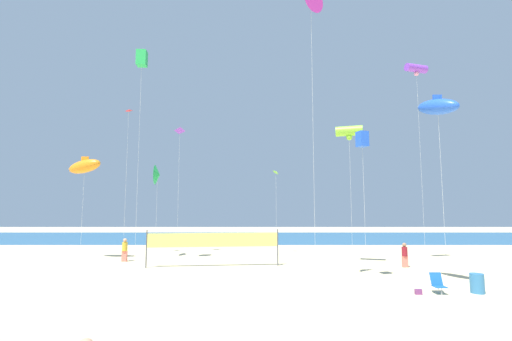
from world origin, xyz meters
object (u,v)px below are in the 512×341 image
(trash_barrel, at_px, (475,283))
(beach_handbag, at_px, (416,292))
(kite_violet_diamond, at_px, (178,131))
(beachgoer_maroon_shirt, at_px, (403,254))
(kite_lime_diamond, at_px, (275,174))
(kite_green_box, at_px, (140,59))
(kite_lime_tube, at_px, (347,132))
(volleyball_net, at_px, (212,241))
(kite_blue_inflatable, at_px, (436,107))
(kite_green_delta, at_px, (156,175))
(kite_violet_tube, at_px, (414,69))
(kite_magenta_delta, at_px, (309,2))
(folding_beach_chair, at_px, (436,282))
(beachgoer_mustard_shirt, at_px, (123,249))
(kite_blue_box, at_px, (360,140))
(kite_orange_inflatable, at_px, (83,166))
(kite_red_diamond, at_px, (127,114))

(trash_barrel, distance_m, beach_handbag, 2.79)
(kite_violet_diamond, bearing_deg, beachgoer_maroon_shirt, -21.22)
(kite_lime_diamond, bearing_deg, kite_green_box, -149.08)
(kite_lime_tube, distance_m, kite_lime_diamond, 8.02)
(volleyball_net, xyz_separation_m, kite_blue_inflatable, (11.78, -6.63, 7.14))
(kite_green_delta, relative_size, kite_lime_diamond, 1.02)
(kite_violet_tube, xyz_separation_m, kite_lime_diamond, (-9.60, 5.66, -6.87))
(kite_green_box, bearing_deg, kite_magenta_delta, -32.96)
(folding_beach_chair, bearing_deg, kite_green_box, 140.09)
(trash_barrel, bearing_deg, folding_beach_chair, -179.37)
(beachgoer_mustard_shirt, bearing_deg, kite_green_delta, -147.57)
(kite_blue_inflatable, bearing_deg, kite_blue_box, 155.02)
(kite_violet_diamond, xyz_separation_m, kite_green_delta, (-1.17, -2.19, -3.94))
(beach_handbag, xyz_separation_m, kite_violet_diamond, (-13.69, 13.63, 10.22))
(beach_handbag, bearing_deg, kite_orange_inflatable, 152.71)
(kite_violet_tube, xyz_separation_m, kite_magenta_delta, (-8.53, -7.19, 0.65))
(beachgoer_maroon_shirt, bearing_deg, folding_beach_chair, -113.00)
(beachgoer_mustard_shirt, bearing_deg, beachgoer_maroon_shirt, 163.74)
(kite_violet_tube, height_order, kite_lime_tube, kite_violet_tube)
(kite_violet_tube, height_order, kite_blue_box, kite_violet_tube)
(kite_green_delta, xyz_separation_m, kite_lime_diamond, (9.40, 2.24, 0.31))
(beachgoer_maroon_shirt, xyz_separation_m, kite_lime_diamond, (-7.95, 6.33, 5.87))
(trash_barrel, xyz_separation_m, kite_orange_inflatable, (-22.82, 10.11, 6.50))
(beach_handbag, relative_size, kite_green_delta, 0.04)
(kite_violet_diamond, bearing_deg, kite_red_diamond, -160.32)
(beach_handbag, distance_m, kite_lime_tube, 11.65)
(beach_handbag, bearing_deg, trash_barrel, 5.01)
(volleyball_net, distance_m, kite_green_box, 13.66)
(kite_blue_inflatable, bearing_deg, trash_barrel, -35.51)
(trash_barrel, relative_size, volleyball_net, 0.10)
(kite_blue_box, bearing_deg, beachgoer_maroon_shirt, 50.68)
(kite_green_box, relative_size, kite_lime_tube, 1.59)
(kite_blue_inflatable, bearing_deg, kite_lime_diamond, 119.68)
(kite_lime_tube, bearing_deg, kite_blue_inflatable, -68.00)
(kite_magenta_delta, bearing_deg, beach_handbag, -10.72)
(kite_red_diamond, xyz_separation_m, kite_magenta_delta, (13.21, -11.40, 2.79))
(folding_beach_chair, height_order, kite_lime_diamond, kite_lime_diamond)
(kite_magenta_delta, relative_size, kite_orange_inflatable, 1.95)
(kite_violet_diamond, height_order, kite_lime_diamond, kite_violet_diamond)
(kite_lime_tube, bearing_deg, kite_violet_tube, 5.68)
(kite_green_box, distance_m, kite_red_diamond, 5.74)
(beach_handbag, xyz_separation_m, kite_red_diamond, (-17.61, 12.23, 11.32))
(kite_lime_diamond, bearing_deg, volleyball_net, -126.44)
(kite_violet_tube, distance_m, kite_blue_box, 10.01)
(trash_barrel, distance_m, kite_red_diamond, 26.08)
(kite_magenta_delta, xyz_separation_m, kite_orange_inflatable, (-15.66, 9.52, -7.30))
(beach_handbag, height_order, kite_blue_box, kite_blue_box)
(kite_green_box, height_order, kite_green_delta, kite_green_box)
(beachgoer_maroon_shirt, bearing_deg, kite_green_delta, 155.52)
(beach_handbag, relative_size, kite_magenta_delta, 0.02)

